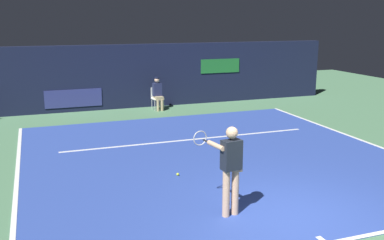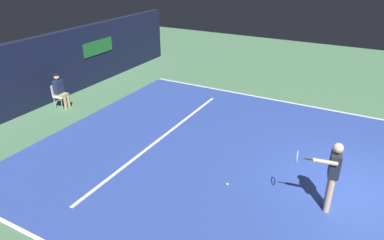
# 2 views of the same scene
# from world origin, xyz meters

# --- Properties ---
(ground_plane) EXTENTS (31.91, 31.91, 0.00)m
(ground_plane) POSITION_xyz_m (0.00, 4.04, 0.00)
(ground_plane) COLOR #4C7A56
(court_surface) EXTENTS (9.88, 10.08, 0.01)m
(court_surface) POSITION_xyz_m (0.00, 4.04, 0.01)
(court_surface) COLOR #2D479E
(court_surface) RESTS_ON ground
(line_sideline_left) EXTENTS (0.10, 10.08, 0.01)m
(line_sideline_left) POSITION_xyz_m (4.89, 4.04, 0.01)
(line_sideline_left) COLOR white
(line_sideline_left) RESTS_ON court_surface
(line_service) EXTENTS (7.71, 0.10, 0.01)m
(line_service) POSITION_xyz_m (0.00, 5.80, 0.01)
(line_service) COLOR white
(line_service) RESTS_ON court_surface
(back_wall) EXTENTS (16.71, 0.33, 2.60)m
(back_wall) POSITION_xyz_m (-0.00, 11.40, 1.30)
(back_wall) COLOR #141933
(back_wall) RESTS_ON ground
(tennis_player) EXTENTS (0.74, 0.93, 1.73)m
(tennis_player) POSITION_xyz_m (-1.06, 0.61, 0.99)
(tennis_player) COLOR #DBAD89
(tennis_player) RESTS_ON ground
(line_judge_on_chair) EXTENTS (0.48, 0.56, 1.32)m
(line_judge_on_chair) POSITION_xyz_m (0.30, 10.52, 0.69)
(line_judge_on_chair) COLOR white
(line_judge_on_chair) RESTS_ON ground
(tennis_ball) EXTENTS (0.07, 0.07, 0.07)m
(tennis_ball) POSITION_xyz_m (-1.32, 2.94, 0.05)
(tennis_ball) COLOR #CCE033
(tennis_ball) RESTS_ON court_surface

